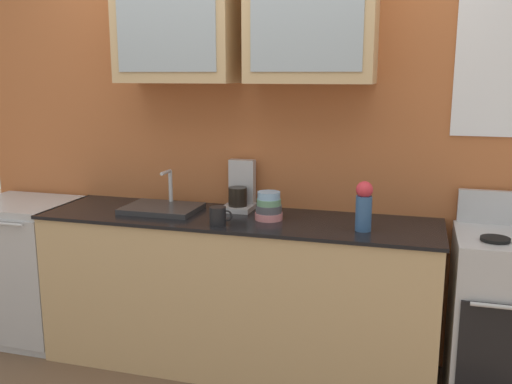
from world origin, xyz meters
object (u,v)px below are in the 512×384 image
Objects in this scene: coffee_maker at (240,191)px; vase at (364,205)px; bowl_stack at (269,207)px; cup_near_sink at (218,216)px; dishwasher at (27,269)px; sink_faucet at (162,208)px.

vase is at bearing -20.50° from coffee_maker.
coffee_maker is (-0.23, 0.20, 0.04)m from bowl_stack.
cup_near_sink is at bearing -172.54° from vase.
coffee_maker is (1.38, 0.20, 0.56)m from dishwasher.
coffee_maker is at bearing 22.12° from sink_faucet.
bowl_stack is at bearing 38.55° from cup_near_sink.
cup_near_sink is (-0.75, -0.10, -0.08)m from vase.
coffee_maker is at bearing 139.19° from bowl_stack.
vase is 0.29× the size of dishwasher.
coffee_maker is at bearing 8.16° from dishwasher.
coffee_maker is (-0.75, 0.28, -0.02)m from vase.
cup_near_sink is at bearing -90.50° from coffee_maker.
cup_near_sink is 0.14× the size of dishwasher.
sink_faucet is 3.42× the size of cup_near_sink.
cup_near_sink is at bearing -25.85° from sink_faucet.
vase is at bearing -5.18° from sink_faucet.
cup_near_sink is (-0.23, -0.18, -0.02)m from bowl_stack.
dishwasher is (-1.61, -0.00, -0.52)m from bowl_stack.
dishwasher is (-0.96, -0.03, -0.47)m from sink_faucet.
vase is 0.76m from cup_near_sink.
coffee_maker reaches higher than dishwasher.
coffee_maker reaches higher than cup_near_sink.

